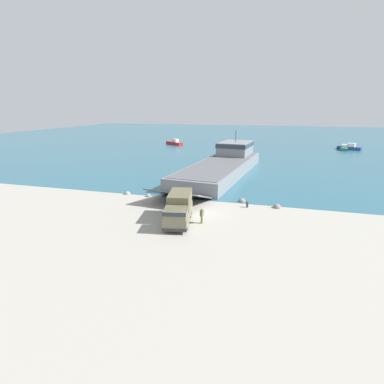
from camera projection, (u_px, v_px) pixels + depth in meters
The scene contains 13 objects.
ground_plane at pixel (199, 212), 35.36m from camera, with size 240.00×240.00×0.00m, color #9E998E.
water_surface at pixel (257, 138), 122.89m from camera, with size 240.00×180.00×0.01m, color #285B70.
landing_craft at pixel (224, 163), 57.06m from camera, with size 11.89×37.44×7.28m.
military_truck at pixel (179, 208), 31.85m from camera, with size 3.64×7.20×3.00m.
soldier_on_ramp at pixel (202, 214), 31.60m from camera, with size 0.33×0.48×1.70m.
moored_boat_a at pixel (175, 143), 99.39m from camera, with size 6.90×5.56×1.92m.
moored_boat_b at pixel (344, 148), 88.08m from camera, with size 3.19×7.52×1.51m.
moored_boat_c at pixel (350, 147), 87.84m from camera, with size 6.74×4.66×1.87m.
mooring_bollard at pixel (247, 204), 36.84m from camera, with size 0.32×0.32×0.77m.
shoreline_rock_a at pixel (242, 202), 39.18m from camera, with size 0.92×0.92×0.92m, color gray.
shoreline_rock_b at pixel (148, 197), 41.41m from camera, with size 0.76×0.76×0.76m, color gray.
shoreline_rock_c at pixel (127, 194), 42.53m from camera, with size 0.86×0.86×0.86m, color gray.
shoreline_rock_d at pixel (277, 208), 36.75m from camera, with size 0.99×0.99×0.99m, color gray.
Camera 1 is at (8.26, -32.37, 11.85)m, focal length 28.00 mm.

